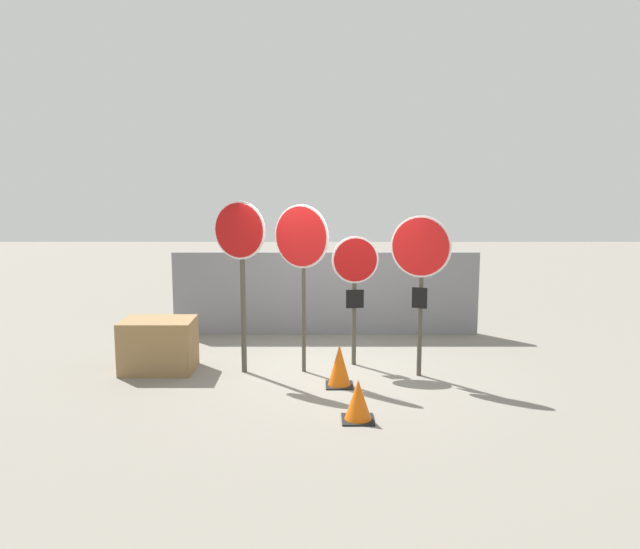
% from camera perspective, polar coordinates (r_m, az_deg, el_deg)
% --- Properties ---
extents(ground_plane, '(40.00, 40.00, 0.00)m').
position_cam_1_polar(ground_plane, '(9.58, 0.70, -8.57)').
color(ground_plane, gray).
extents(fence_back, '(5.62, 0.12, 1.53)m').
position_cam_1_polar(fence_back, '(11.51, 0.59, -1.74)').
color(fence_back, slate).
rests_on(fence_back, ground).
extents(stop_sign_0, '(0.78, 0.37, 2.54)m').
position_cam_1_polar(stop_sign_0, '(9.06, -7.22, 2.23)').
color(stop_sign_0, '#474238').
rests_on(stop_sign_0, ground).
extents(stop_sign_1, '(0.79, 0.52, 2.49)m').
position_cam_1_polar(stop_sign_1, '(9.01, -1.63, 2.59)').
color(stop_sign_1, '#474238').
rests_on(stop_sign_1, ground).
extents(stop_sign_2, '(0.71, 0.16, 2.00)m').
position_cam_1_polar(stop_sign_2, '(9.44, 3.29, 0.10)').
color(stop_sign_2, '#474238').
rests_on(stop_sign_2, ground).
extents(stop_sign_3, '(0.81, 0.39, 2.34)m').
position_cam_1_polar(stop_sign_3, '(8.95, 9.25, 1.26)').
color(stop_sign_3, '#474238').
rests_on(stop_sign_3, ground).
extents(traffic_cone_0, '(0.39, 0.39, 0.50)m').
position_cam_1_polar(traffic_cone_0, '(7.54, 3.57, -11.42)').
color(traffic_cone_0, black).
rests_on(traffic_cone_0, ground).
extents(traffic_cone_1, '(0.38, 0.38, 0.59)m').
position_cam_1_polar(traffic_cone_1, '(8.71, 1.86, -8.33)').
color(traffic_cone_1, black).
rests_on(traffic_cone_1, ground).
extents(storage_crate, '(1.06, 0.75, 0.78)m').
position_cam_1_polar(storage_crate, '(9.68, -14.46, -6.26)').
color(storage_crate, olive).
rests_on(storage_crate, ground).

